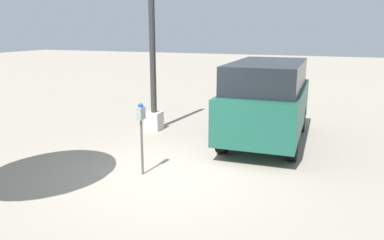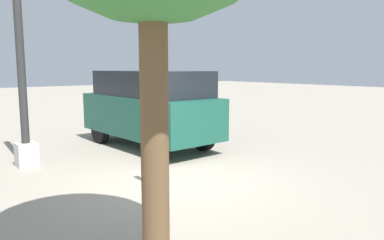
{
  "view_description": "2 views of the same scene",
  "coord_description": "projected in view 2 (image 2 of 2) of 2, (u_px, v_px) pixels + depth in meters",
  "views": [
    {
      "loc": [
        -6.75,
        -3.34,
        2.98
      ],
      "look_at": [
        0.28,
        -0.54,
        1.15
      ],
      "focal_mm": 35.0,
      "sensor_mm": 36.0,
      "label": 1
    },
    {
      "loc": [
        -5.85,
        4.15,
        2.28
      ],
      "look_at": [
        -0.11,
        -0.46,
        1.24
      ],
      "focal_mm": 35.0,
      "sensor_mm": 36.0,
      "label": 2
    }
  ],
  "objects": [
    {
      "name": "ground_plane",
      "position": [
        170.0,
        183.0,
        7.41
      ],
      "size": [
        80.0,
        80.0,
        0.0
      ],
      "primitive_type": "plane",
      "color": "gray"
    },
    {
      "name": "parking_meter_near",
      "position": [
        159.0,
        130.0,
        6.84
      ],
      "size": [
        0.2,
        0.11,
        1.53
      ],
      "rotation": [
        0.0,
        0.0,
        -0.02
      ],
      "color": "#4C4C4C",
      "rests_on": "ground"
    },
    {
      "name": "lamp_post",
      "position": [
        23.0,
        90.0,
        8.44
      ],
      "size": [
        0.44,
        0.44,
        5.15
      ],
      "color": "beige",
      "rests_on": "ground"
    },
    {
      "name": "parked_van",
      "position": [
        150.0,
        106.0,
        10.66
      ],
      "size": [
        4.57,
        2.06,
        2.18
      ],
      "rotation": [
        0.0,
        0.0,
        0.03
      ],
      "color": "#195142",
      "rests_on": "ground"
    }
  ]
}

